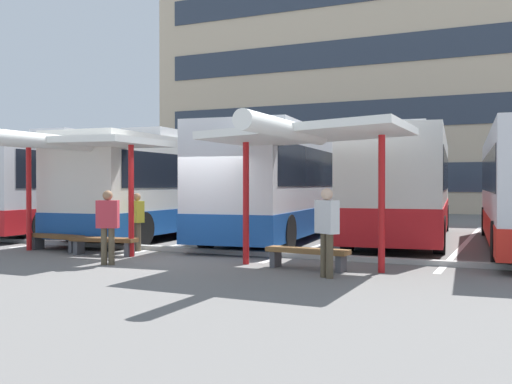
# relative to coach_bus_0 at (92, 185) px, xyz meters

# --- Properties ---
(ground_plane) EXTENTS (160.00, 160.00, 0.00)m
(ground_plane) POSITION_rel_coach_bus_0_xyz_m (8.03, -5.61, -1.77)
(ground_plane) COLOR slate
(terminal_building) EXTENTS (34.76, 14.27, 18.99)m
(terminal_building) POSITION_rel_coach_bus_0_xyz_m (8.06, 25.92, 6.36)
(terminal_building) COLOR #C6B293
(terminal_building) RESTS_ON ground
(coach_bus_0) EXTENTS (3.30, 11.96, 3.78)m
(coach_bus_0) POSITION_rel_coach_bus_0_xyz_m (0.00, 0.00, 0.00)
(coach_bus_0) COLOR silver
(coach_bus_0) RESTS_ON ground
(coach_bus_1) EXTENTS (3.14, 12.11, 3.66)m
(coach_bus_1) POSITION_rel_coach_bus_0_xyz_m (3.97, 0.05, -0.06)
(coach_bus_1) COLOR silver
(coach_bus_1) RESTS_ON ground
(coach_bus_2) EXTENTS (3.61, 10.93, 3.82)m
(coach_bus_2) POSITION_rel_coach_bus_0_xyz_m (8.16, -0.19, 0.02)
(coach_bus_2) COLOR silver
(coach_bus_2) RESTS_ON ground
(coach_bus_3) EXTENTS (3.69, 11.29, 3.67)m
(coach_bus_3) POSITION_rel_coach_bus_0_xyz_m (11.90, 1.17, -0.08)
(coach_bus_3) COLOR silver
(coach_bus_3) RESTS_ON ground
(lane_stripe_0) EXTENTS (0.16, 14.00, 0.01)m
(lane_stripe_0) POSITION_rel_coach_bus_0_xyz_m (-1.67, 0.84, -1.76)
(lane_stripe_0) COLOR white
(lane_stripe_0) RESTS_ON ground
(lane_stripe_1) EXTENTS (0.16, 14.00, 0.01)m
(lane_stripe_1) POSITION_rel_coach_bus_0_xyz_m (2.21, 0.84, -1.76)
(lane_stripe_1) COLOR white
(lane_stripe_1) RESTS_ON ground
(lane_stripe_2) EXTENTS (0.16, 14.00, 0.01)m
(lane_stripe_2) POSITION_rel_coach_bus_0_xyz_m (6.09, 0.84, -1.76)
(lane_stripe_2) COLOR white
(lane_stripe_2) RESTS_ON ground
(lane_stripe_3) EXTENTS (0.16, 14.00, 0.01)m
(lane_stripe_3) POSITION_rel_coach_bus_0_xyz_m (9.97, 0.84, -1.76)
(lane_stripe_3) COLOR white
(lane_stripe_3) RESTS_ON ground
(lane_stripe_4) EXTENTS (0.16, 14.00, 0.01)m
(lane_stripe_4) POSITION_rel_coach_bus_0_xyz_m (13.85, 0.84, -1.76)
(lane_stripe_4) COLOR white
(lane_stripe_4) RESTS_ON ground
(waiting_shelter_0) EXTENTS (4.39, 4.60, 3.04)m
(waiting_shelter_0) POSITION_rel_coach_bus_0_xyz_m (4.82, -6.60, 1.05)
(waiting_shelter_0) COLOR red
(waiting_shelter_0) RESTS_ON ground
(bench_0) EXTENTS (1.84, 0.66, 0.45)m
(bench_0) POSITION_rel_coach_bus_0_xyz_m (3.92, -6.17, -1.43)
(bench_0) COLOR brown
(bench_0) RESTS_ON ground
(bench_1) EXTENTS (1.80, 0.63, 0.45)m
(bench_1) POSITION_rel_coach_bus_0_xyz_m (5.72, -6.41, -1.43)
(bench_1) COLOR brown
(bench_1) RESTS_ON ground
(waiting_shelter_1) EXTENTS (4.07, 4.91, 3.06)m
(waiting_shelter_1) POSITION_rel_coach_bus_0_xyz_m (11.26, -6.71, 1.06)
(waiting_shelter_1) COLOR red
(waiting_shelter_1) RESTS_ON ground
(bench_2) EXTENTS (1.86, 0.60, 0.45)m
(bench_2) POSITION_rel_coach_bus_0_xyz_m (11.26, -6.63, -1.43)
(bench_2) COLOR brown
(bench_2) RESTS_ON ground
(platform_kerb) EXTENTS (44.00, 0.24, 0.12)m
(platform_kerb) POSITION_rel_coach_bus_0_xyz_m (8.03, -4.89, -1.71)
(platform_kerb) COLOR #ADADA8
(platform_kerb) RESTS_ON ground
(waiting_passenger_0) EXTENTS (0.50, 0.40, 1.57)m
(waiting_passenger_0) POSITION_rel_coach_bus_0_xyz_m (5.94, -5.30, -0.87)
(waiting_passenger_0) COLOR brown
(waiting_passenger_0) RESTS_ON ground
(waiting_passenger_1) EXTENTS (0.53, 0.39, 1.67)m
(waiting_passenger_1) POSITION_rel_coach_bus_0_xyz_m (6.95, -7.80, -0.80)
(waiting_passenger_1) COLOR brown
(waiting_passenger_1) RESTS_ON ground
(waiting_passenger_2) EXTENTS (0.54, 0.46, 1.73)m
(waiting_passenger_2) POSITION_rel_coach_bus_0_xyz_m (11.97, -7.53, -0.75)
(waiting_passenger_2) COLOR brown
(waiting_passenger_2) RESTS_ON ground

